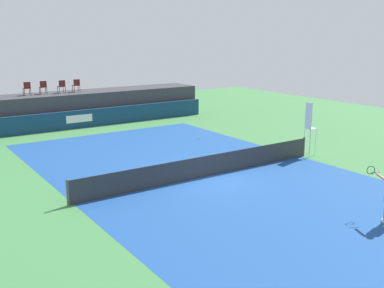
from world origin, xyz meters
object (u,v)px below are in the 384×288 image
(spectator_chair_right, at_px, (76,85))
(tennis_ball, at_px, (199,138))
(net_post_far, at_px, (304,147))
(umpire_chair, at_px, (309,125))
(net_post_near, at_px, (68,193))
(spectator_chair_left, at_px, (43,87))
(spectator_chair_far_left, at_px, (27,88))
(spectator_chair_center, at_px, (62,86))

(spectator_chair_right, distance_m, tennis_ball, 10.25)
(net_post_far, bearing_deg, umpire_chair, 0.18)
(net_post_near, bearing_deg, spectator_chair_left, 76.04)
(spectator_chair_far_left, height_order, spectator_chair_left, same)
(spectator_chair_right, xyz_separation_m, tennis_ball, (4.17, -8.98, -2.66))
(spectator_chair_right, bearing_deg, tennis_ball, -65.11)
(net_post_far, bearing_deg, spectator_chair_left, 118.95)
(spectator_chair_right, relative_size, net_post_far, 0.89)
(spectator_chair_left, distance_m, net_post_near, 16.09)
(spectator_chair_center, relative_size, net_post_near, 0.89)
(tennis_ball, bearing_deg, umpire_chair, -68.79)
(spectator_chair_far_left, relative_size, net_post_near, 0.89)
(spectator_chair_right, distance_m, net_post_far, 16.70)
(spectator_chair_far_left, xyz_separation_m, spectator_chair_left, (1.08, 0.09, 0.00))
(spectator_chair_center, xyz_separation_m, tennis_ball, (5.25, -8.88, -2.66))
(spectator_chair_right, xyz_separation_m, umpire_chair, (6.62, -15.32, -1.11))
(spectator_chair_left, bearing_deg, spectator_chair_right, -3.77)
(spectator_chair_right, height_order, tennis_ball, spectator_chair_right)
(spectator_chair_center, xyz_separation_m, umpire_chair, (7.70, -15.21, -1.11))
(umpire_chair, height_order, net_post_near, umpire_chair)
(spectator_chair_left, relative_size, net_post_near, 0.89)
(spectator_chair_far_left, distance_m, spectator_chair_right, 3.34)
(net_post_far, height_order, tennis_ball, net_post_far)
(umpire_chair, bearing_deg, spectator_chair_center, 116.86)
(spectator_chair_left, bearing_deg, spectator_chair_center, -12.16)
(spectator_chair_left, relative_size, net_post_far, 0.89)
(spectator_chair_center, distance_m, tennis_ball, 10.65)
(spectator_chair_far_left, bearing_deg, spectator_chair_right, -1.03)
(umpire_chair, xyz_separation_m, net_post_near, (-12.73, -0.00, -1.09))
(spectator_chair_right, relative_size, umpire_chair, 0.32)
(spectator_chair_center, relative_size, spectator_chair_right, 1.00)
(net_post_near, distance_m, tennis_ball, 12.08)
(spectator_chair_right, bearing_deg, net_post_near, -111.73)
(spectator_chair_right, height_order, net_post_far, spectator_chair_right)
(net_post_far, bearing_deg, spectator_chair_center, 115.87)
(spectator_chair_center, height_order, tennis_ball, spectator_chair_center)
(spectator_chair_left, bearing_deg, net_post_far, -61.05)
(spectator_chair_far_left, bearing_deg, spectator_chair_center, -4.18)
(net_post_near, xyz_separation_m, tennis_ball, (10.27, 6.33, -0.46))
(spectator_chair_center, height_order, net_post_near, spectator_chair_center)
(spectator_chair_center, xyz_separation_m, net_post_far, (7.38, -15.21, -2.19))
(spectator_chair_center, bearing_deg, umpire_chair, -63.14)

